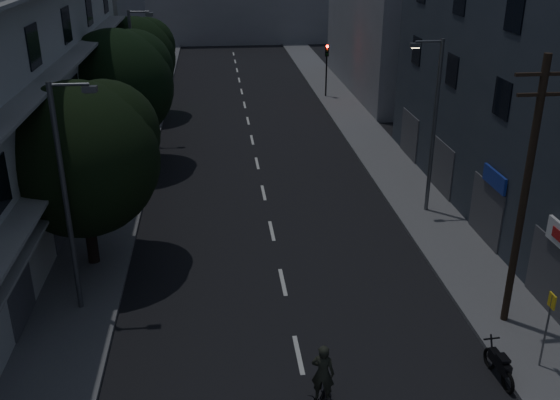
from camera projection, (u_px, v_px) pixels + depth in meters
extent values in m
plane|color=black|center=(257.00, 160.00, 36.66)|extent=(160.00, 160.00, 0.00)
cube|color=#565659|center=(127.00, 164.00, 35.90)|extent=(3.00, 90.00, 0.15)
cube|color=#565659|center=(381.00, 155.00, 37.37)|extent=(3.00, 90.00, 0.15)
cube|color=beige|center=(298.00, 355.00, 19.75)|extent=(0.15, 2.00, 0.01)
cube|color=beige|center=(283.00, 282.00, 23.87)|extent=(0.15, 2.00, 0.01)
cube|color=beige|center=(272.00, 231.00, 27.98)|extent=(0.15, 2.00, 0.01)
cube|color=beige|center=(263.00, 193.00, 32.09)|extent=(0.15, 2.00, 0.01)
cube|color=beige|center=(257.00, 163.00, 36.21)|extent=(0.15, 2.00, 0.01)
cube|color=beige|center=(252.00, 140.00, 40.32)|extent=(0.15, 2.00, 0.01)
cube|color=beige|center=(248.00, 121.00, 44.43)|extent=(0.15, 2.00, 0.01)
cube|color=beige|center=(245.00, 105.00, 48.54)|extent=(0.15, 2.00, 0.01)
cube|color=beige|center=(242.00, 91.00, 52.66)|extent=(0.15, 2.00, 0.01)
cube|color=beige|center=(239.00, 80.00, 56.77)|extent=(0.15, 2.00, 0.01)
cube|color=beige|center=(237.00, 70.00, 60.88)|extent=(0.15, 2.00, 0.01)
cube|color=beige|center=(235.00, 61.00, 65.00)|extent=(0.15, 2.00, 0.01)
cube|color=beige|center=(234.00, 54.00, 69.11)|extent=(0.15, 2.00, 0.01)
cube|color=black|center=(17.00, 275.00, 20.37)|extent=(0.06, 1.60, 1.60)
cube|color=black|center=(57.00, 203.00, 25.86)|extent=(0.06, 1.60, 1.60)
cube|color=black|center=(84.00, 156.00, 31.34)|extent=(0.06, 1.60, 1.60)
cube|color=black|center=(102.00, 123.00, 36.83)|extent=(0.06, 1.60, 1.60)
cube|color=black|center=(116.00, 98.00, 42.31)|extent=(0.06, 1.60, 1.60)
cube|color=black|center=(0.00, 185.00, 19.11)|extent=(0.06, 1.60, 1.60)
cube|color=black|center=(46.00, 129.00, 24.60)|extent=(0.06, 1.60, 1.60)
cube|color=black|center=(75.00, 93.00, 30.08)|extent=(0.06, 1.60, 1.60)
cube|color=black|center=(96.00, 68.00, 35.57)|extent=(0.06, 1.60, 1.60)
cube|color=black|center=(111.00, 50.00, 41.05)|extent=(0.06, 1.60, 1.60)
cube|color=black|center=(33.00, 46.00, 23.34)|extent=(0.06, 1.60, 1.60)
cube|color=black|center=(67.00, 25.00, 28.82)|extent=(0.06, 1.60, 1.60)
cube|color=black|center=(89.00, 10.00, 34.31)|extent=(0.06, 1.60, 1.60)
cube|color=black|center=(105.00, 0.00, 39.79)|extent=(0.06, 1.60, 1.60)
cube|color=gray|center=(77.00, 135.00, 27.86)|extent=(1.00, 32.40, 0.12)
cube|color=gray|center=(67.00, 63.00, 26.60)|extent=(1.00, 32.40, 0.12)
cube|color=gray|center=(77.00, 154.00, 28.20)|extent=(0.80, 32.40, 0.12)
cube|color=#424247|center=(20.00, 291.00, 20.61)|extent=(0.06, 2.40, 2.40)
cube|color=#424247|center=(60.00, 216.00, 26.10)|extent=(0.06, 2.40, 2.40)
cube|color=#424247|center=(85.00, 167.00, 31.58)|extent=(0.06, 2.40, 2.40)
cube|color=#424247|center=(103.00, 132.00, 37.06)|extent=(0.06, 2.40, 2.40)
cube|color=#424247|center=(117.00, 107.00, 42.55)|extent=(0.06, 2.40, 2.40)
cube|color=black|center=(502.00, 99.00, 24.55)|extent=(0.06, 1.40, 1.50)
cube|color=black|center=(452.00, 71.00, 29.58)|extent=(0.06, 1.40, 1.50)
cube|color=black|center=(417.00, 51.00, 34.61)|extent=(0.06, 1.40, 1.50)
cube|color=black|center=(515.00, 12.00, 23.25)|extent=(0.06, 1.40, 1.50)
cube|color=#424247|center=(551.00, 277.00, 21.45)|extent=(0.06, 3.00, 2.60)
cube|color=#424247|center=(486.00, 212.00, 26.48)|extent=(0.06, 3.00, 2.60)
cube|color=#424247|center=(441.00, 168.00, 31.51)|extent=(0.06, 3.00, 2.60)
cube|color=#424247|center=(409.00, 135.00, 36.53)|extent=(0.06, 3.00, 2.60)
cube|color=navy|center=(495.00, 179.00, 25.35)|extent=(0.12, 2.00, 0.70)
cube|color=slate|center=(387.00, 11.00, 50.82)|extent=(6.00, 20.00, 13.00)
cylinder|color=black|center=(89.00, 217.00, 24.30)|extent=(0.44, 0.44, 3.95)
sphere|color=black|center=(81.00, 159.00, 23.37)|extent=(5.93, 5.93, 5.93)
sphere|color=black|center=(106.00, 134.00, 23.84)|extent=(4.15, 4.15, 4.15)
sphere|color=black|center=(55.00, 154.00, 22.58)|extent=(3.85, 3.85, 3.85)
cylinder|color=black|center=(121.00, 130.00, 34.81)|extent=(0.44, 0.44, 4.09)
sphere|color=black|center=(117.00, 86.00, 33.84)|extent=(6.16, 6.16, 6.16)
sphere|color=black|center=(134.00, 69.00, 34.33)|extent=(4.31, 4.31, 4.31)
sphere|color=black|center=(99.00, 81.00, 33.02)|extent=(4.01, 4.01, 4.01)
cylinder|color=black|center=(138.00, 90.00, 44.49)|extent=(0.44, 0.44, 3.77)
sphere|color=black|center=(135.00, 58.00, 43.60)|extent=(5.63, 5.63, 5.63)
sphere|color=black|center=(147.00, 46.00, 44.05)|extent=(3.94, 3.94, 3.94)
sphere|color=black|center=(123.00, 53.00, 42.85)|extent=(3.66, 3.66, 3.66)
cylinder|color=black|center=(326.00, 76.00, 49.97)|extent=(0.12, 0.12, 3.20)
cube|color=black|center=(327.00, 50.00, 49.16)|extent=(0.28, 0.22, 0.90)
sphere|color=#FF0C05|center=(327.00, 47.00, 48.89)|extent=(0.22, 0.22, 0.22)
sphere|color=#3F330C|center=(327.00, 50.00, 49.01)|extent=(0.22, 0.22, 0.22)
sphere|color=black|center=(327.00, 54.00, 49.13)|extent=(0.22, 0.22, 0.22)
cylinder|color=black|center=(156.00, 82.00, 47.90)|extent=(0.12, 0.12, 3.20)
cube|color=black|center=(154.00, 56.00, 47.09)|extent=(0.28, 0.22, 0.90)
sphere|color=black|center=(154.00, 51.00, 46.82)|extent=(0.22, 0.22, 0.22)
sphere|color=#3F330C|center=(154.00, 56.00, 46.94)|extent=(0.22, 0.22, 0.22)
sphere|color=#0CFF26|center=(154.00, 60.00, 47.06)|extent=(0.22, 0.22, 0.22)
cylinder|color=#505357|center=(66.00, 203.00, 20.48)|extent=(0.18, 0.18, 8.00)
cylinder|color=#505357|center=(69.00, 85.00, 19.01)|extent=(1.20, 0.10, 0.10)
cube|color=#505357|center=(90.00, 89.00, 19.12)|extent=(0.45, 0.25, 0.18)
cube|color=#4C4C4C|center=(90.00, 92.00, 19.16)|extent=(0.35, 0.18, 0.04)
cylinder|color=#53565A|center=(434.00, 129.00, 28.22)|extent=(0.18, 0.18, 8.00)
cylinder|color=#53565A|center=(429.00, 41.00, 26.62)|extent=(1.20, 0.10, 0.10)
cube|color=#53565A|center=(415.00, 45.00, 26.62)|extent=(0.45, 0.25, 0.18)
cube|color=#FFD88C|center=(415.00, 48.00, 26.66)|extent=(0.35, 0.18, 0.04)
cylinder|color=#55565D|center=(135.00, 78.00, 38.19)|extent=(0.18, 0.18, 8.00)
cylinder|color=#55565D|center=(139.00, 12.00, 36.71)|extent=(1.20, 0.10, 0.10)
cube|color=#55565D|center=(149.00, 14.00, 36.83)|extent=(0.45, 0.25, 0.18)
cube|color=#4C4C4C|center=(149.00, 16.00, 36.87)|extent=(0.35, 0.18, 0.04)
cylinder|color=black|center=(524.00, 198.00, 19.56)|extent=(0.24, 0.24, 9.00)
cube|color=black|center=(545.00, 74.00, 18.02)|extent=(1.80, 0.10, 0.10)
cube|color=black|center=(541.00, 94.00, 18.26)|extent=(1.50, 0.10, 0.10)
cylinder|color=#595B60|center=(546.00, 331.00, 18.55)|extent=(0.06, 0.06, 2.50)
cube|color=yellow|center=(552.00, 301.00, 18.13)|extent=(0.05, 0.35, 0.45)
torus|color=black|center=(508.00, 382.00, 18.11)|extent=(0.14, 0.67, 0.66)
torus|color=black|center=(489.00, 359.00, 19.13)|extent=(0.14, 0.67, 0.66)
cube|color=black|center=(500.00, 362.00, 18.50)|extent=(0.30, 1.05, 0.33)
cube|color=black|center=(503.00, 358.00, 18.28)|extent=(0.31, 0.44, 0.09)
cylinder|color=black|center=(492.00, 348.00, 18.92)|extent=(0.08, 0.41, 0.79)
cube|color=black|center=(492.00, 339.00, 18.89)|extent=(0.52, 0.07, 0.04)
imported|color=black|center=(322.00, 399.00, 17.21)|extent=(1.23, 1.86, 0.93)
imported|color=black|center=(323.00, 373.00, 16.86)|extent=(0.76, 0.64, 1.77)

